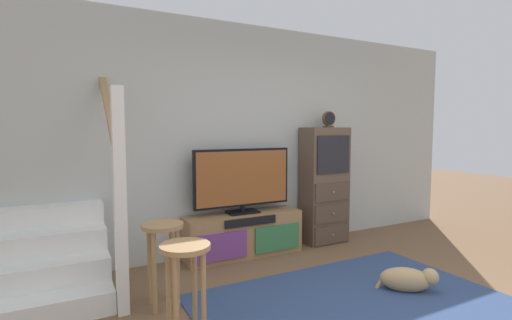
{
  "coord_description": "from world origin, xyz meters",
  "views": [
    {
      "loc": [
        -2.15,
        -1.64,
        1.47
      ],
      "look_at": [
        -0.29,
        1.9,
        1.14
      ],
      "focal_mm": 26.28,
      "sensor_mm": 36.0,
      "label": 1
    }
  ],
  "objects_px": {
    "media_console": "(244,235)",
    "dog": "(408,279)",
    "bar_stool_far": "(163,245)",
    "bar_stool_near": "(185,270)",
    "desk_clock": "(329,119)",
    "television": "(243,179)",
    "side_cabinet": "(324,185)"
  },
  "relations": [
    {
      "from": "bar_stool_far",
      "to": "desk_clock",
      "type": "bearing_deg",
      "value": 19.16
    },
    {
      "from": "bar_stool_near",
      "to": "bar_stool_far",
      "type": "bearing_deg",
      "value": 89.81
    },
    {
      "from": "desk_clock",
      "to": "media_console",
      "type": "bearing_deg",
      "value": 179.77
    },
    {
      "from": "television",
      "to": "bar_stool_near",
      "type": "bearing_deg",
      "value": -127.61
    },
    {
      "from": "media_console",
      "to": "bar_stool_near",
      "type": "bearing_deg",
      "value": -128.06
    },
    {
      "from": "dog",
      "to": "side_cabinet",
      "type": "bearing_deg",
      "value": 80.36
    },
    {
      "from": "television",
      "to": "side_cabinet",
      "type": "distance_m",
      "value": 1.18
    },
    {
      "from": "media_console",
      "to": "dog",
      "type": "bearing_deg",
      "value": -60.16
    },
    {
      "from": "bar_stool_near",
      "to": "bar_stool_far",
      "type": "distance_m",
      "value": 0.63
    },
    {
      "from": "desk_clock",
      "to": "bar_stool_near",
      "type": "relative_size",
      "value": 0.29
    },
    {
      "from": "television",
      "to": "dog",
      "type": "xyz_separation_m",
      "value": [
        0.9,
        -1.59,
        -0.78
      ]
    },
    {
      "from": "television",
      "to": "desk_clock",
      "type": "bearing_deg",
      "value": -1.35
    },
    {
      "from": "television",
      "to": "side_cabinet",
      "type": "bearing_deg",
      "value": -0.67
    },
    {
      "from": "bar_stool_far",
      "to": "side_cabinet",
      "type": "bearing_deg",
      "value": 19.82
    },
    {
      "from": "media_console",
      "to": "desk_clock",
      "type": "xyz_separation_m",
      "value": [
        1.21,
        -0.0,
        1.34
      ]
    },
    {
      "from": "bar_stool_far",
      "to": "dog",
      "type": "xyz_separation_m",
      "value": [
        2.03,
        -0.75,
        -0.41
      ]
    },
    {
      "from": "side_cabinet",
      "to": "bar_stool_far",
      "type": "relative_size",
      "value": 2.13
    },
    {
      "from": "bar_stool_near",
      "to": "dog",
      "type": "height_order",
      "value": "bar_stool_near"
    },
    {
      "from": "television",
      "to": "bar_stool_far",
      "type": "height_order",
      "value": "television"
    },
    {
      "from": "television",
      "to": "dog",
      "type": "distance_m",
      "value": 1.99
    },
    {
      "from": "media_console",
      "to": "side_cabinet",
      "type": "distance_m",
      "value": 1.27
    },
    {
      "from": "bar_stool_near",
      "to": "dog",
      "type": "distance_m",
      "value": 2.08
    },
    {
      "from": "television",
      "to": "side_cabinet",
      "type": "xyz_separation_m",
      "value": [
        1.17,
        -0.01,
        -0.15
      ]
    },
    {
      "from": "television",
      "to": "dog",
      "type": "bearing_deg",
      "value": -60.53
    },
    {
      "from": "side_cabinet",
      "to": "bar_stool_far",
      "type": "bearing_deg",
      "value": -160.18
    },
    {
      "from": "bar_stool_near",
      "to": "side_cabinet",
      "type": "bearing_deg",
      "value": 32.37
    },
    {
      "from": "bar_stool_far",
      "to": "television",
      "type": "bearing_deg",
      "value": 36.65
    },
    {
      "from": "television",
      "to": "media_console",
      "type": "bearing_deg",
      "value": -90.0
    },
    {
      "from": "bar_stool_far",
      "to": "bar_stool_near",
      "type": "bearing_deg",
      "value": -90.19
    },
    {
      "from": "media_console",
      "to": "dog",
      "type": "relative_size",
      "value": 2.98
    },
    {
      "from": "media_console",
      "to": "television",
      "type": "relative_size",
      "value": 1.17
    },
    {
      "from": "desk_clock",
      "to": "bar_stool_far",
      "type": "bearing_deg",
      "value": -160.84
    }
  ]
}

